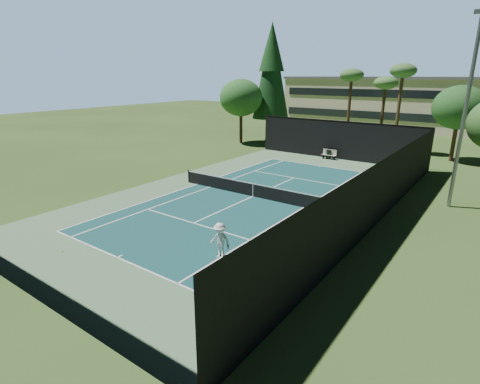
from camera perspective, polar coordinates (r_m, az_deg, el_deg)
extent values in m
plane|color=#31501E|center=(27.49, 1.97, -0.70)|extent=(160.00, 160.00, 0.00)
cube|color=#598059|center=(27.49, 1.97, -0.69)|extent=(18.00, 32.00, 0.01)
cube|color=#174A4A|center=(27.49, 1.97, -0.68)|extent=(10.97, 23.77, 0.01)
cube|color=white|center=(19.50, -18.21, -9.45)|extent=(10.97, 0.10, 0.01)
cube|color=white|center=(37.60, 12.16, 3.91)|extent=(10.97, 0.10, 0.01)
cube|color=white|center=(22.77, -7.09, -4.71)|extent=(8.23, 0.10, 0.01)
cube|color=white|center=(32.78, 8.23, 2.15)|extent=(8.23, 0.10, 0.01)
cube|color=white|center=(30.74, -6.55, 1.19)|extent=(0.10, 23.77, 0.01)
cube|color=white|center=(25.03, 12.46, -2.93)|extent=(0.10, 23.77, 0.01)
cube|color=white|center=(29.87, -4.60, 0.77)|extent=(0.10, 23.77, 0.01)
cube|color=white|center=(25.55, 9.65, -2.33)|extent=(0.10, 23.77, 0.01)
cube|color=white|center=(27.49, 1.97, -0.67)|extent=(0.10, 12.80, 0.01)
cube|color=white|center=(19.58, -17.85, -9.30)|extent=(0.10, 0.30, 0.01)
cube|color=white|center=(37.46, 12.06, 3.87)|extent=(0.10, 0.30, 0.01)
cylinder|color=black|center=(31.20, -7.83, 2.40)|extent=(0.10, 0.10, 1.10)
cylinder|color=black|center=(24.54, 14.49, -2.18)|extent=(0.10, 0.10, 1.10)
cube|color=black|center=(27.34, 1.98, 0.29)|extent=(12.80, 0.02, 0.92)
cube|color=white|center=(27.20, 1.99, 1.27)|extent=(12.80, 0.04, 0.07)
cube|color=white|center=(27.34, 1.98, 0.29)|extent=(0.05, 0.03, 0.92)
cube|color=black|center=(40.95, 14.71, 7.65)|extent=(18.00, 0.04, 4.00)
cube|color=black|center=(16.92, -30.14, -7.84)|extent=(18.00, 0.04, 4.00)
cube|color=black|center=(23.36, 20.67, -0.01)|extent=(0.04, 32.00, 4.00)
cube|color=black|center=(32.68, -11.26, 5.52)|extent=(0.04, 32.00, 4.00)
cube|color=black|center=(40.68, 14.93, 10.42)|extent=(18.00, 0.06, 0.06)
imported|color=white|center=(18.24, -3.06, -7.39)|extent=(1.16, 0.67, 1.80)
sphere|color=#D0F337|center=(21.11, -25.45, -8.15)|extent=(0.08, 0.08, 0.08)
sphere|color=#D0E834|center=(30.33, 1.56, 1.12)|extent=(0.08, 0.08, 0.08)
sphere|color=#D3E734|center=(31.12, 5.50, 1.46)|extent=(0.07, 0.07, 0.07)
sphere|color=#E7F638|center=(34.12, -0.64, 2.97)|extent=(0.08, 0.08, 0.08)
cube|color=beige|center=(40.84, 13.39, 5.50)|extent=(1.50, 0.45, 0.05)
cube|color=beige|center=(40.96, 13.53, 5.96)|extent=(1.50, 0.06, 0.55)
cube|color=black|center=(41.11, 12.59, 5.29)|extent=(0.06, 0.40, 0.42)
cube|color=black|center=(40.67, 14.14, 5.05)|extent=(0.06, 0.40, 0.42)
cylinder|color=black|center=(40.99, 13.33, 5.55)|extent=(0.52, 0.52, 0.90)
cylinder|color=black|center=(40.90, 13.38, 6.19)|extent=(0.56, 0.56, 0.05)
cylinder|color=#492D1F|center=(51.59, 4.61, 9.84)|extent=(0.50, 0.50, 3.60)
cone|color=#133616|center=(51.15, 4.81, 17.86)|extent=(4.80, 4.80, 12.00)
cone|color=#163E19|center=(51.26, 4.90, 21.21)|extent=(3.30, 3.30, 6.00)
cylinder|color=#48301F|center=(48.81, 16.24, 11.71)|extent=(0.36, 0.36, 8.55)
ellipsoid|color=#3A6B30|center=(48.62, 16.68, 16.72)|extent=(2.80, 2.80, 1.54)
cylinder|color=#412D1B|center=(49.70, 20.85, 10.85)|extent=(0.36, 0.36, 7.65)
ellipsoid|color=#3F7032|center=(49.48, 21.34, 15.24)|extent=(2.80, 2.80, 1.54)
cylinder|color=#4F3721|center=(46.13, 22.94, 11.04)|extent=(0.36, 0.36, 9.00)
ellipsoid|color=#3A682F|center=(45.95, 23.62, 16.60)|extent=(2.80, 2.80, 1.54)
cylinder|color=#4A3120|center=(44.48, 29.73, 6.36)|extent=(0.40, 0.40, 3.52)
ellipsoid|color=#21501F|center=(44.07, 30.46, 11.04)|extent=(5.12, 5.12, 4.35)
cylinder|color=#442F1D|center=(49.36, 0.15, 9.63)|extent=(0.40, 0.40, 3.74)
ellipsoid|color=#296427|center=(48.98, 0.15, 14.17)|extent=(5.44, 5.44, 4.62)
cube|color=beige|center=(69.42, 24.24, 12.17)|extent=(40.00, 12.00, 8.00)
cube|color=#59595B|center=(69.27, 24.67, 15.53)|extent=(40.50, 12.50, 0.40)
cube|color=black|center=(63.66, 22.86, 10.53)|extent=(38.00, 0.15, 1.20)
cube|color=black|center=(63.43, 23.23, 13.57)|extent=(38.00, 0.15, 1.20)
cylinder|color=gray|center=(27.96, 30.98, 9.77)|extent=(0.24, 0.24, 12.00)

